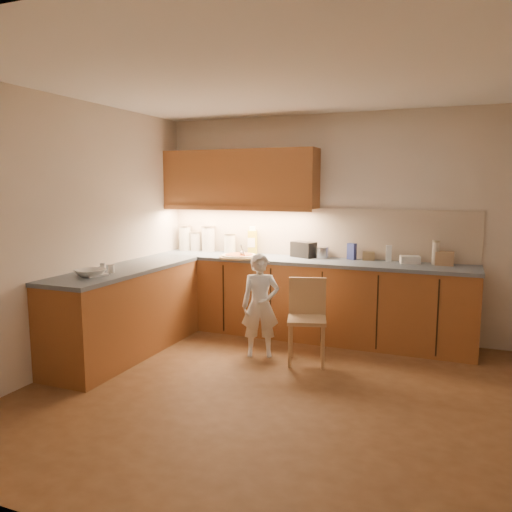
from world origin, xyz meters
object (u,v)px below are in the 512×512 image
object	(u,v)px
pizza_on_board	(239,256)
child	(260,305)
oil_jug	(253,241)
toaster	(304,249)
wooden_chair	(307,314)

from	to	relation	value
pizza_on_board	child	world-z (taller)	pizza_on_board
oil_jug	pizza_on_board	bearing A→B (deg)	-91.63
child	oil_jug	size ratio (longest dim) A/B	3.12
toaster	child	bearing A→B (deg)	-75.42
child	toaster	bearing A→B (deg)	58.46
wooden_chair	child	bearing A→B (deg)	168.78
pizza_on_board	wooden_chair	world-z (taller)	pizza_on_board
pizza_on_board	child	distance (m)	0.93
pizza_on_board	wooden_chair	distance (m)	1.27
wooden_chair	oil_jug	world-z (taller)	oil_jug
toaster	oil_jug	bearing A→B (deg)	-160.07
pizza_on_board	wooden_chair	bearing A→B (deg)	-31.03
pizza_on_board	child	size ratio (longest dim) A/B	0.44
toaster	pizza_on_board	bearing A→B (deg)	-129.70
oil_jug	toaster	xyz separation A→B (m)	(0.68, -0.05, -0.06)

